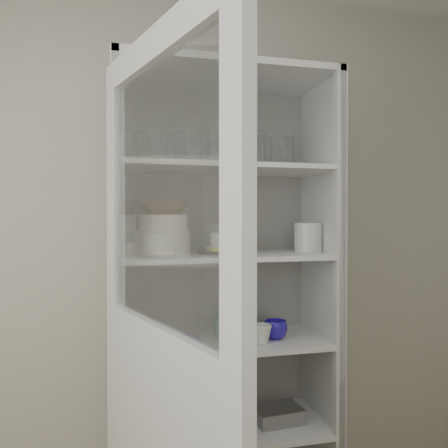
{
  "coord_description": "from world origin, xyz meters",
  "views": [
    {
      "loc": [
        -0.27,
        -0.69,
        1.43
      ],
      "look_at": [
        0.2,
        1.27,
        1.4
      ],
      "focal_mm": 35.0,
      "sensor_mm": 36.0,
      "label": 1
    }
  ],
  "objects_px": {
    "goblet_3": "(286,153)",
    "tin_box": "(278,414)",
    "grey_bowl_stack": "(308,237)",
    "goblet_2": "(240,154)",
    "terracotta_bowl": "(163,208)",
    "goblet_0": "(140,147)",
    "white_canister": "(134,330)",
    "goblet_1": "(205,151)",
    "glass_platter": "(227,251)",
    "teal_jar": "(223,326)",
    "white_ramekin": "(227,240)",
    "measuring_cups": "(147,344)",
    "mug_teal": "(246,323)",
    "plate_stack_front": "(163,243)",
    "pantry_cabinet": "(221,319)",
    "cream_dish": "(165,427)",
    "cupboard_door": "(161,401)",
    "mug_white": "(262,334)",
    "cream_bowl": "(163,222)",
    "yellow_trivet": "(227,248)",
    "mug_blue": "(275,330)",
    "plate_stack_back": "(133,247)"
  },
  "relations": [
    {
      "from": "goblet_3",
      "to": "tin_box",
      "type": "relative_size",
      "value": 0.81
    },
    {
      "from": "grey_bowl_stack",
      "to": "tin_box",
      "type": "height_order",
      "value": "grey_bowl_stack"
    },
    {
      "from": "goblet_2",
      "to": "terracotta_bowl",
      "type": "height_order",
      "value": "goblet_2"
    },
    {
      "from": "goblet_0",
      "to": "white_canister",
      "type": "height_order",
      "value": "goblet_0"
    },
    {
      "from": "goblet_1",
      "to": "grey_bowl_stack",
      "type": "xyz_separation_m",
      "value": [
        0.48,
        -0.11,
        -0.41
      ]
    },
    {
      "from": "glass_platter",
      "to": "teal_jar",
      "type": "xyz_separation_m",
      "value": [
        -0.01,
        0.05,
        -0.36
      ]
    },
    {
      "from": "terracotta_bowl",
      "to": "white_ramekin",
      "type": "bearing_deg",
      "value": 8.99
    },
    {
      "from": "measuring_cups",
      "to": "grey_bowl_stack",
      "type": "bearing_deg",
      "value": 3.04
    },
    {
      "from": "goblet_1",
      "to": "mug_teal",
      "type": "distance_m",
      "value": 0.85
    },
    {
      "from": "glass_platter",
      "to": "white_canister",
      "type": "height_order",
      "value": "glass_platter"
    },
    {
      "from": "measuring_cups",
      "to": "plate_stack_front",
      "type": "bearing_deg",
      "value": 13.15
    },
    {
      "from": "white_ramekin",
      "to": "goblet_2",
      "type": "bearing_deg",
      "value": 52.27
    },
    {
      "from": "pantry_cabinet",
      "to": "terracotta_bowl",
      "type": "distance_m",
      "value": 0.61
    },
    {
      "from": "cream_dish",
      "to": "goblet_3",
      "type": "bearing_deg",
      "value": 12.94
    },
    {
      "from": "goblet_2",
      "to": "goblet_1",
      "type": "bearing_deg",
      "value": -169.66
    },
    {
      "from": "goblet_0",
      "to": "white_ramekin",
      "type": "distance_m",
      "value": 0.59
    },
    {
      "from": "cupboard_door",
      "to": "mug_white",
      "type": "xyz_separation_m",
      "value": [
        0.5,
        0.55,
        0.03
      ]
    },
    {
      "from": "goblet_1",
      "to": "terracotta_bowl",
      "type": "xyz_separation_m",
      "value": [
        -0.21,
        -0.14,
        -0.28
      ]
    },
    {
      "from": "measuring_cups",
      "to": "white_canister",
      "type": "height_order",
      "value": "white_canister"
    },
    {
      "from": "goblet_1",
      "to": "cream_bowl",
      "type": "height_order",
      "value": "goblet_1"
    },
    {
      "from": "goblet_2",
      "to": "grey_bowl_stack",
      "type": "distance_m",
      "value": 0.53
    },
    {
      "from": "goblet_0",
      "to": "teal_jar",
      "type": "height_order",
      "value": "goblet_0"
    },
    {
      "from": "yellow_trivet",
      "to": "white_ramekin",
      "type": "bearing_deg",
      "value": 0.0
    },
    {
      "from": "goblet_1",
      "to": "grey_bowl_stack",
      "type": "relative_size",
      "value": 1.17
    },
    {
      "from": "plate_stack_front",
      "to": "mug_blue",
      "type": "xyz_separation_m",
      "value": [
        0.52,
        -0.0,
        -0.41
      ]
    },
    {
      "from": "mug_teal",
      "to": "pantry_cabinet",
      "type": "bearing_deg",
      "value": 178.52
    },
    {
      "from": "goblet_1",
      "to": "plate_stack_front",
      "type": "xyz_separation_m",
      "value": [
        -0.21,
        -0.14,
        -0.43
      ]
    },
    {
      "from": "cupboard_door",
      "to": "mug_teal",
      "type": "bearing_deg",
      "value": 126.8
    },
    {
      "from": "yellow_trivet",
      "to": "mug_blue",
      "type": "height_order",
      "value": "yellow_trivet"
    },
    {
      "from": "plate_stack_front",
      "to": "mug_blue",
      "type": "relative_size",
      "value": 2.17
    },
    {
      "from": "pantry_cabinet",
      "to": "cream_bowl",
      "type": "relative_size",
      "value": 9.95
    },
    {
      "from": "white_canister",
      "to": "measuring_cups",
      "type": "bearing_deg",
      "value": -49.55
    },
    {
      "from": "glass_platter",
      "to": "mug_white",
      "type": "relative_size",
      "value": 3.16
    },
    {
      "from": "goblet_3",
      "to": "cream_bowl",
      "type": "relative_size",
      "value": 0.85
    },
    {
      "from": "yellow_trivet",
      "to": "tin_box",
      "type": "distance_m",
      "value": 0.82
    },
    {
      "from": "grey_bowl_stack",
      "to": "yellow_trivet",
      "type": "bearing_deg",
      "value": 176.6
    },
    {
      "from": "white_ramekin",
      "to": "tin_box",
      "type": "relative_size",
      "value": 0.72
    },
    {
      "from": "measuring_cups",
      "to": "teal_jar",
      "type": "bearing_deg",
      "value": 17.39
    },
    {
      "from": "plate_stack_front",
      "to": "yellow_trivet",
      "type": "relative_size",
      "value": 1.41
    },
    {
      "from": "plate_stack_back",
      "to": "cream_dish",
      "type": "height_order",
      "value": "plate_stack_back"
    },
    {
      "from": "goblet_2",
      "to": "tin_box",
      "type": "height_order",
      "value": "goblet_2"
    },
    {
      "from": "goblet_1",
      "to": "white_canister",
      "type": "xyz_separation_m",
      "value": [
        -0.34,
        -0.09,
        -0.81
      ]
    },
    {
      "from": "plate_stack_back",
      "to": "mug_white",
      "type": "bearing_deg",
      "value": -20.65
    },
    {
      "from": "goblet_2",
      "to": "cream_dish",
      "type": "xyz_separation_m",
      "value": [
        -0.39,
        -0.16,
        -1.24
      ]
    },
    {
      "from": "cupboard_door",
      "to": "cream_bowl",
      "type": "height_order",
      "value": "cupboard_door"
    },
    {
      "from": "goblet_0",
      "to": "goblet_3",
      "type": "distance_m",
      "value": 0.72
    },
    {
      "from": "plate_stack_front",
      "to": "glass_platter",
      "type": "distance_m",
      "value": 0.31
    },
    {
      "from": "pantry_cabinet",
      "to": "plate_stack_front",
      "type": "relative_size",
      "value": 8.81
    },
    {
      "from": "mug_blue",
      "to": "white_ramekin",
      "type": "bearing_deg",
      "value": 142.89
    },
    {
      "from": "mug_white",
      "to": "goblet_1",
      "type": "bearing_deg",
      "value": 128.37
    }
  ]
}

